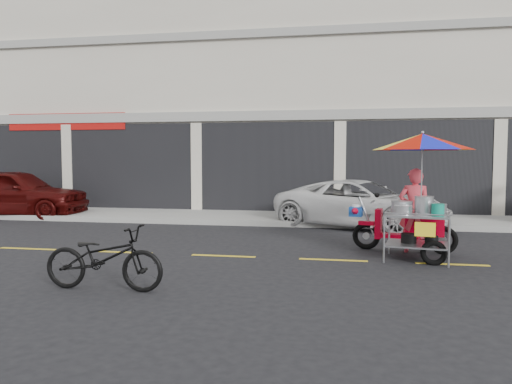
% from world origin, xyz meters
% --- Properties ---
extents(ground, '(90.00, 90.00, 0.00)m').
position_xyz_m(ground, '(0.00, 0.00, 0.00)').
color(ground, black).
extents(sidewalk, '(45.00, 3.00, 0.15)m').
position_xyz_m(sidewalk, '(0.00, 5.50, 0.07)').
color(sidewalk, gray).
rests_on(sidewalk, ground).
extents(shophouse_block, '(36.00, 8.11, 10.40)m').
position_xyz_m(shophouse_block, '(2.82, 10.59, 4.24)').
color(shophouse_block, beige).
rests_on(shophouse_block, ground).
extents(centerline, '(42.00, 0.10, 0.01)m').
position_xyz_m(centerline, '(0.00, 0.00, 0.00)').
color(centerline, gold).
rests_on(centerline, ground).
extents(maroon_sedan, '(4.51, 2.19, 1.48)m').
position_xyz_m(maroon_sedan, '(-9.75, 4.70, 0.74)').
color(maroon_sedan, '#360605').
rests_on(maroon_sedan, ground).
extents(white_pickup, '(4.88, 3.67, 1.23)m').
position_xyz_m(white_pickup, '(0.59, 4.31, 0.62)').
color(white_pickup, silver).
rests_on(white_pickup, ground).
extents(near_bicycle, '(1.71, 0.60, 0.90)m').
position_xyz_m(near_bicycle, '(-3.03, -2.58, 0.45)').
color(near_bicycle, black).
rests_on(near_bicycle, ground).
extents(food_vendor_rig, '(2.27, 2.10, 2.29)m').
position_xyz_m(food_vendor_rig, '(1.48, 0.57, 1.43)').
color(food_vendor_rig, black).
rests_on(food_vendor_rig, ground).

